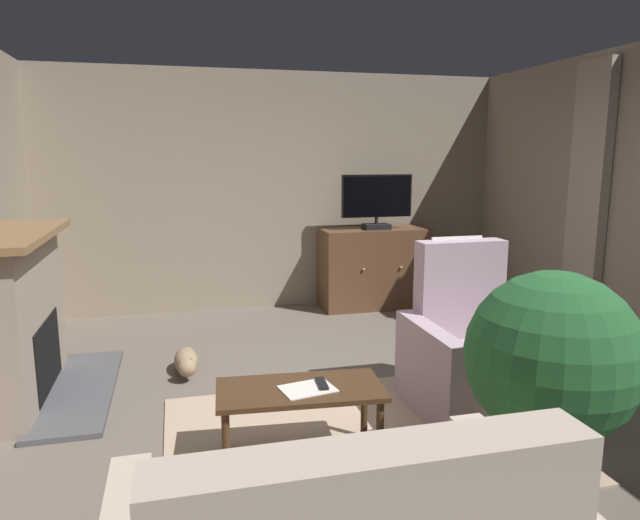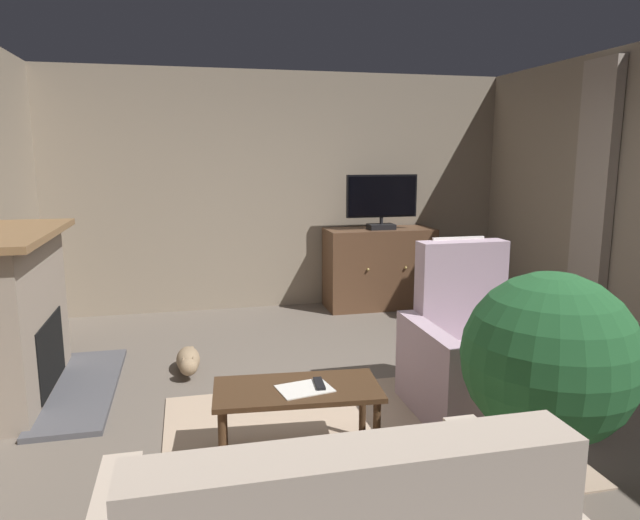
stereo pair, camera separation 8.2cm
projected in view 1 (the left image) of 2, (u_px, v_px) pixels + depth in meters
ground_plane at (357, 416)px, 4.01m from camera, size 5.86×6.60×0.04m
wall_back at (278, 192)px, 6.67m from camera, size 5.86×0.10×2.71m
curtain_panel_far at (589, 186)px, 5.34m from camera, size 0.10×0.44×2.27m
rug_central at (359, 436)px, 3.67m from camera, size 2.42×1.75×0.01m
fireplace at (12, 321)px, 4.15m from camera, size 0.96×1.61×1.24m
tv_cabinet at (374, 270)px, 6.76m from camera, size 1.25×0.56×0.93m
television at (377, 200)px, 6.56m from camera, size 0.83×0.20×0.62m
coffee_table at (300, 397)px, 3.34m from camera, size 1.00×0.54×0.45m
tv_remote at (322, 384)px, 3.35m from camera, size 0.06×0.17×0.02m
folded_newspaper at (308, 389)px, 3.30m from camera, size 0.34×0.27×0.01m
armchair_beside_cabinet at (476, 360)px, 4.04m from camera, size 0.92×0.88×1.19m
potted_plant_tall_palm_by_window at (552, 360)px, 2.92m from camera, size 0.88×0.88×1.21m
cat at (186, 362)px, 4.73m from camera, size 0.20×0.72×0.21m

